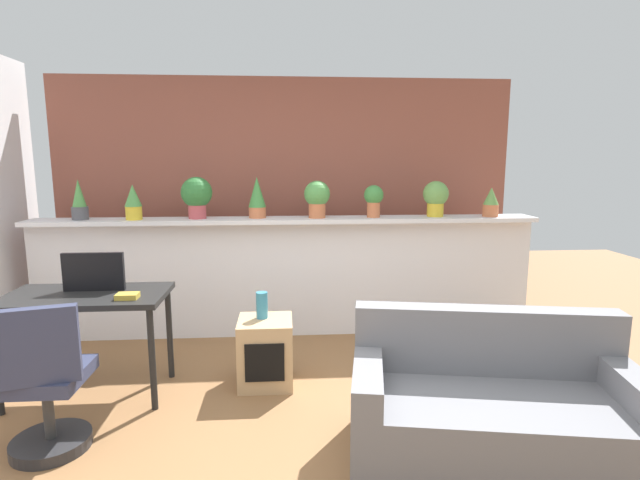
% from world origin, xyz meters
% --- Properties ---
extents(ground_plane, '(12.00, 12.00, 0.00)m').
position_xyz_m(ground_plane, '(0.00, 0.00, 0.00)').
color(ground_plane, brown).
extents(divider_wall, '(4.69, 0.16, 1.10)m').
position_xyz_m(divider_wall, '(0.00, 2.00, 0.55)').
color(divider_wall, silver).
rests_on(divider_wall, ground).
extents(plant_shelf, '(4.69, 0.35, 0.04)m').
position_xyz_m(plant_shelf, '(0.00, 1.96, 1.12)').
color(plant_shelf, silver).
rests_on(plant_shelf, divider_wall).
extents(brick_wall_behind, '(4.69, 0.10, 2.50)m').
position_xyz_m(brick_wall_behind, '(0.00, 2.60, 1.25)').
color(brick_wall_behind, brown).
rests_on(brick_wall_behind, ground).
extents(potted_plant_0, '(0.14, 0.14, 0.36)m').
position_xyz_m(potted_plant_0, '(-1.86, 1.96, 1.30)').
color(potted_plant_0, '#4C4C51').
rests_on(potted_plant_0, plant_shelf).
extents(potted_plant_1, '(0.15, 0.15, 0.32)m').
position_xyz_m(potted_plant_1, '(-1.38, 1.93, 1.30)').
color(potted_plant_1, gold).
rests_on(potted_plant_1, plant_shelf).
extents(potted_plant_2, '(0.28, 0.28, 0.38)m').
position_xyz_m(potted_plant_2, '(-0.82, 1.98, 1.35)').
color(potted_plant_2, '#B7474C').
rests_on(potted_plant_2, plant_shelf).
extents(potted_plant_3, '(0.16, 0.16, 0.38)m').
position_xyz_m(potted_plant_3, '(-0.27, 1.98, 1.33)').
color(potted_plant_3, '#C66B42').
rests_on(potted_plant_3, plant_shelf).
extents(potted_plant_4, '(0.24, 0.24, 0.35)m').
position_xyz_m(potted_plant_4, '(0.28, 1.95, 1.33)').
color(potted_plant_4, '#C66B42').
rests_on(potted_plant_4, plant_shelf).
extents(potted_plant_5, '(0.18, 0.18, 0.30)m').
position_xyz_m(potted_plant_5, '(0.81, 1.95, 1.31)').
color(potted_plant_5, '#C66B42').
rests_on(potted_plant_5, plant_shelf).
extents(potted_plant_6, '(0.24, 0.24, 0.34)m').
position_xyz_m(potted_plant_6, '(1.41, 1.98, 1.32)').
color(potted_plant_6, gold).
rests_on(potted_plant_6, plant_shelf).
extents(potted_plant_7, '(0.15, 0.15, 0.28)m').
position_xyz_m(potted_plant_7, '(1.94, 1.93, 1.27)').
color(potted_plant_7, '#C66B42').
rests_on(potted_plant_7, plant_shelf).
extents(desk, '(1.10, 0.60, 0.75)m').
position_xyz_m(desk, '(-1.42, 0.84, 0.67)').
color(desk, black).
rests_on(desk, ground).
extents(tv_monitor, '(0.42, 0.04, 0.27)m').
position_xyz_m(tv_monitor, '(-1.38, 0.92, 0.89)').
color(tv_monitor, black).
rests_on(tv_monitor, desk).
extents(office_chair, '(0.49, 0.49, 0.91)m').
position_xyz_m(office_chair, '(-1.39, 0.11, 0.39)').
color(office_chair, '#262628').
rests_on(office_chair, ground).
extents(side_cube_shelf, '(0.40, 0.41, 0.50)m').
position_xyz_m(side_cube_shelf, '(-0.18, 0.92, 0.25)').
color(side_cube_shelf, tan).
rests_on(side_cube_shelf, ground).
extents(vase_on_shelf, '(0.09, 0.09, 0.20)m').
position_xyz_m(vase_on_shelf, '(-0.20, 0.97, 0.60)').
color(vase_on_shelf, teal).
rests_on(vase_on_shelf, side_cube_shelf).
extents(book_on_desk, '(0.14, 0.10, 0.04)m').
position_xyz_m(book_on_desk, '(-1.08, 0.69, 0.77)').
color(book_on_desk, gold).
rests_on(book_on_desk, desk).
extents(couch, '(1.67, 1.02, 0.80)m').
position_xyz_m(couch, '(1.13, -0.09, 0.28)').
color(couch, slate).
rests_on(couch, ground).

